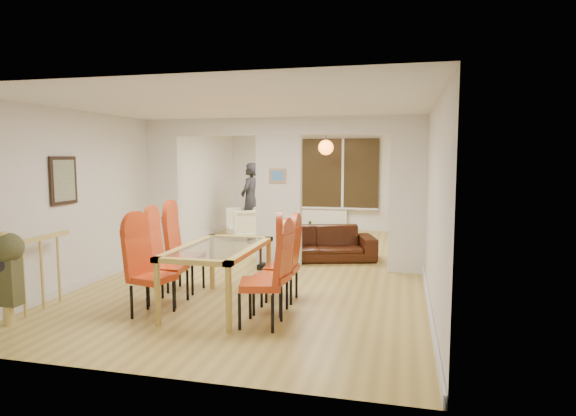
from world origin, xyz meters
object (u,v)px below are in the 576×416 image
at_px(dining_chair_ra, 261,276).
at_px(armchair, 246,223).
at_px(sofa, 317,243).
at_px(dining_chair_rb, 271,272).
at_px(dining_chair_rc, 282,262).
at_px(television, 397,228).
at_px(dining_chair_la, 152,271).
at_px(dining_chair_lb, 168,261).
at_px(bottle, 310,226).
at_px(dining_chair_lc, 185,252).
at_px(bowl, 321,231).
at_px(coffee_table, 312,238).
at_px(dining_table, 219,277).
at_px(person, 250,200).

distance_m(dining_chair_ra, armchair, 5.91).
bearing_deg(sofa, dining_chair_rb, -106.71).
relative_size(dining_chair_rc, television, 1.11).
xyz_separation_m(dining_chair_la, television, (2.80, 6.19, -0.29)).
distance_m(dining_chair_la, dining_chair_lb, 0.48).
relative_size(television, bottle, 3.56).
relative_size(dining_chair_lb, dining_chair_lc, 0.99).
bearing_deg(bottle, armchair, 176.23).
distance_m(dining_chair_rc, bowl, 4.44).
bearing_deg(dining_chair_lb, coffee_table, 71.94).
height_order(dining_table, bottle, dining_table).
bearing_deg(dining_chair_la, dining_table, 49.13).
distance_m(dining_chair_la, person, 5.91).
bearing_deg(dining_chair_ra, dining_chair_rc, 77.02).
bearing_deg(armchair, dining_chair_rc, -9.54).
distance_m(sofa, coffee_table, 1.76).
distance_m(armchair, bottle, 1.57).
height_order(armchair, bowl, armchair).
distance_m(dining_chair_lb, television, 6.39).
xyz_separation_m(dining_table, dining_chair_lb, (-0.72, -0.00, 0.16)).
bearing_deg(dining_chair_rb, dining_chair_la, -154.53).
relative_size(dining_chair_rb, television, 1.11).
height_order(dining_chair_lb, armchair, dining_chair_lb).
distance_m(person, bottle, 1.71).
bearing_deg(sofa, bowl, 80.51).
bearing_deg(dining_chair_rb, person, 118.21).
height_order(dining_chair_la, bottle, dining_chair_la).
bearing_deg(dining_chair_lc, dining_chair_ra, -42.38).
xyz_separation_m(dining_table, dining_chair_la, (-0.67, -0.48, 0.15)).
distance_m(dining_table, bowl, 4.94).
distance_m(dining_chair_rc, armchair, 4.97).
bearing_deg(dining_chair_rc, sofa, 90.01).
relative_size(dining_chair_ra, dining_chair_rc, 1.11).
xyz_separation_m(dining_chair_ra, person, (-2.05, 5.90, 0.32)).
relative_size(dining_chair_la, person, 0.62).
bearing_deg(dining_chair_lc, dining_chair_rb, -29.04).
bearing_deg(bottle, dining_chair_ra, -84.93).
bearing_deg(dining_chair_lc, coffee_table, 71.24).
relative_size(armchair, coffee_table, 0.79).
height_order(dining_chair_la, dining_chair_rb, dining_chair_la).
distance_m(dining_chair_rb, coffee_table, 4.92).
xyz_separation_m(dining_chair_la, armchair, (-0.66, 5.50, -0.19)).
xyz_separation_m(dining_chair_lc, dining_chair_rc, (1.46, -0.13, -0.05)).
height_order(dining_chair_la, coffee_table, dining_chair_la).
xyz_separation_m(dining_chair_la, dining_chair_lb, (-0.05, 0.48, 0.01)).
height_order(dining_chair_lc, sofa, dining_chair_lc).
xyz_separation_m(dining_chair_rb, dining_chair_rc, (0.01, 0.53, 0.00)).
bearing_deg(dining_chair_rc, coffee_table, 95.39).
height_order(dining_chair_lc, bowl, dining_chair_lc).
xyz_separation_m(sofa, television, (1.43, 2.57, -0.05)).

